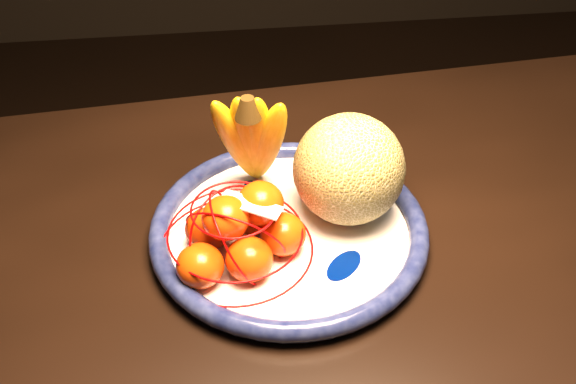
{
  "coord_description": "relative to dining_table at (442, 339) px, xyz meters",
  "views": [
    {
      "loc": [
        -0.3,
        -0.53,
        1.45
      ],
      "look_at": [
        -0.22,
        0.14,
        0.88
      ],
      "focal_mm": 45.0,
      "sensor_mm": 36.0,
      "label": 1
    }
  ],
  "objects": [
    {
      "name": "mandarin_bag",
      "position": [
        -0.24,
        0.08,
        0.14
      ],
      "size": [
        0.23,
        0.23,
        0.12
      ],
      "rotation": [
        0.0,
        0.0,
        0.25
      ],
      "color": "#FF3700",
      "rests_on": "fruit_bowl"
    },
    {
      "name": "price_tag",
      "position": [
        -0.23,
        0.08,
        0.18
      ],
      "size": [
        0.08,
        0.06,
        0.01
      ],
      "primitive_type": "cube",
      "rotation": [
        -0.14,
        0.1,
        -0.45
      ],
      "color": "white",
      "rests_on": "mandarin_bag"
    },
    {
      "name": "cantaloupe",
      "position": [
        -0.1,
        0.14,
        0.17
      ],
      "size": [
        0.14,
        0.14,
        0.14
      ],
      "primitive_type": "sphere",
      "color": "olive",
      "rests_on": "fruit_bowl"
    },
    {
      "name": "fruit_bowl",
      "position": [
        -0.18,
        0.11,
        0.1
      ],
      "size": [
        0.35,
        0.35,
        0.03
      ],
      "rotation": [
        0.0,
        0.0,
        0.21
      ],
      "color": "white",
      "rests_on": "dining_table"
    },
    {
      "name": "dining_table",
      "position": [
        0.0,
        0.0,
        0.0
      ],
      "size": [
        1.69,
        1.1,
        0.81
      ],
      "rotation": [
        0.0,
        0.0,
        0.08
      ],
      "color": "black",
      "rests_on": "ground"
    },
    {
      "name": "banana_bunch",
      "position": [
        -0.22,
        0.19,
        0.19
      ],
      "size": [
        0.12,
        0.12,
        0.19
      ],
      "rotation": [
        0.0,
        0.0,
        -0.18
      ],
      "color": "gold",
      "rests_on": "fruit_bowl"
    }
  ]
}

